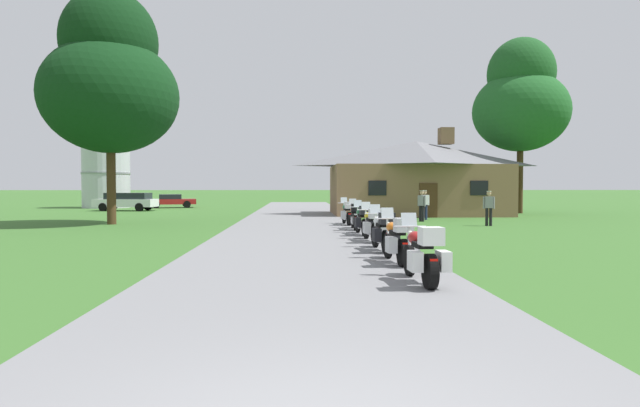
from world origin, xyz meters
The scene contains 18 objects.
ground_plane centered at (0.00, 20.00, 0.00)m, with size 500.00×500.00×0.00m, color #386628.
asphalt_driveway centered at (0.00, 18.00, 0.03)m, with size 6.40×80.00×0.06m, color slate.
motorcycle_red_nearest_to_camera centered at (2.22, 6.19, 0.61)m, with size 0.76×2.08×1.30m.
motorcycle_orange_second_in_row centered at (2.26, 8.84, 0.61)m, with size 0.80×2.08×1.30m.
motorcycle_white_third_in_row centered at (2.29, 11.29, 0.61)m, with size 0.79×2.08×1.30m.
motorcycle_yellow_fourth_in_row centered at (2.36, 13.86, 0.61)m, with size 0.80×2.08×1.30m.
motorcycle_green_fifth_in_row centered at (2.35, 16.31, 0.61)m, with size 0.79×2.08×1.30m.
motorcycle_orange_sixth_in_row centered at (2.32, 18.83, 0.62)m, with size 0.66×2.08×1.30m.
motorcycle_green_farthest_in_row centered at (2.27, 21.53, 0.61)m, with size 0.81×2.08×1.30m.
stone_lodge centered at (7.84, 31.38, 2.54)m, with size 11.82×7.05×5.83m.
bystander_gray_shirt_near_lodge centered at (6.58, 24.51, 0.95)m, with size 0.39×0.47×1.69m.
bystander_white_shirt_beside_signpost centered at (7.09, 25.93, 0.95)m, with size 0.54×0.28×1.69m.
bystander_gray_shirt_by_tree centered at (9.07, 21.29, 0.95)m, with size 0.54×0.30×1.69m.
tree_right_of_lodge centered at (15.59, 32.95, 7.97)m, with size 6.62×6.62×12.31m.
tree_left_near centered at (-9.44, 23.17, 7.20)m, with size 6.70×6.70×11.60m.
metal_silo_distant centered at (-17.16, 44.05, 3.60)m, with size 4.18×4.18×7.18m.
parked_white_suv_far_left centered at (-13.42, 37.89, 0.78)m, with size 4.76×2.30×1.40m.
parked_red_sedan_far_left centered at (-11.37, 43.64, 0.64)m, with size 4.53×2.86×1.20m.
Camera 1 is at (-0.13, -3.53, 1.90)m, focal length 29.49 mm.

